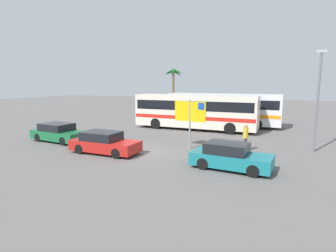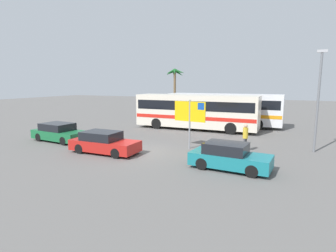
% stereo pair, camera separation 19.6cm
% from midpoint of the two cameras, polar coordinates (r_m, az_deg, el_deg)
% --- Properties ---
extents(ground, '(120.00, 120.00, 0.00)m').
position_cam_midpoint_polar(ground, '(17.25, -6.40, -5.44)').
color(ground, '#605E5B').
extents(bus_front_coach, '(11.17, 2.54, 3.17)m').
position_cam_midpoint_polar(bus_front_coach, '(25.28, 5.44, 3.29)').
color(bus_front_coach, silver).
rests_on(bus_front_coach, ground).
extents(bus_rear_coach, '(11.17, 2.54, 3.17)m').
position_cam_midpoint_polar(bus_rear_coach, '(28.09, 11.08, 3.73)').
color(bus_rear_coach, white).
rests_on(bus_rear_coach, ground).
extents(ferry_sign, '(2.19, 0.35, 3.20)m').
position_cam_midpoint_polar(ferry_sign, '(17.75, 4.41, 2.64)').
color(ferry_sign, gray).
rests_on(ferry_sign, ground).
extents(car_green, '(4.44, 2.20, 1.32)m').
position_cam_midpoint_polar(car_green, '(21.78, -22.03, -1.31)').
color(car_green, '#196638').
rests_on(car_green, ground).
extents(car_red, '(4.28, 1.75, 1.32)m').
position_cam_midpoint_polar(car_red, '(17.30, -13.46, -3.43)').
color(car_red, red).
rests_on(car_red, ground).
extents(car_teal, '(4.05, 1.97, 1.32)m').
position_cam_midpoint_polar(car_teal, '(14.10, 12.42, -6.23)').
color(car_teal, '#19757F').
rests_on(car_teal, ground).
extents(pedestrian_by_bus, '(0.32, 0.32, 1.75)m').
position_cam_midpoint_polar(pedestrian_by_bus, '(17.80, 15.54, -1.84)').
color(pedestrian_by_bus, '#4C4C51').
rests_on(pedestrian_by_bus, ground).
extents(lamp_post_left_side, '(0.56, 0.20, 6.22)m').
position_cam_midpoint_polar(lamp_post_left_side, '(19.03, 28.49, 5.34)').
color(lamp_post_left_side, slate).
rests_on(lamp_post_left_side, ground).
extents(palm_tree_seaside, '(2.90, 2.74, 6.17)m').
position_cam_midpoint_polar(palm_tree_seaside, '(37.84, 0.95, 10.03)').
color(palm_tree_seaside, brown).
rests_on(palm_tree_seaside, ground).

